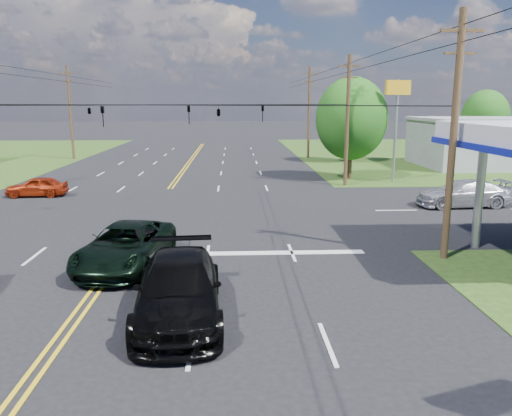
{
  "coord_description": "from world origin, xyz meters",
  "views": [
    {
      "loc": [
        4.61,
        -15.78,
        6.12
      ],
      "look_at": [
        5.6,
        6.0,
        1.5
      ],
      "focal_mm": 35.0,
      "sensor_mm": 36.0,
      "label": 1
    }
  ],
  "objects_px": {
    "pole_se": "(453,135)",
    "pole_left_far": "(70,112)",
    "pole_ne": "(347,119)",
    "pole_right_far": "(309,111)",
    "suv_black": "(179,289)",
    "retail_ne": "(493,144)",
    "tree_right_a": "(351,119)",
    "pickup_dkgreen": "(126,246)",
    "tree_right_b": "(348,121)",
    "tree_far_r": "(485,116)"
  },
  "relations": [
    {
      "from": "pole_se",
      "to": "pole_left_far",
      "type": "xyz_separation_m",
      "value": [
        -26.0,
        37.0,
        0.25
      ]
    },
    {
      "from": "pole_ne",
      "to": "pole_right_far",
      "type": "bearing_deg",
      "value": 90.0
    },
    {
      "from": "pole_se",
      "to": "suv_black",
      "type": "height_order",
      "value": "pole_se"
    },
    {
      "from": "retail_ne",
      "to": "pole_right_far",
      "type": "height_order",
      "value": "pole_right_far"
    },
    {
      "from": "tree_right_a",
      "to": "pickup_dkgreen",
      "type": "xyz_separation_m",
      "value": [
        -13.5,
        -21.41,
        -4.07
      ]
    },
    {
      "from": "pole_ne",
      "to": "pole_right_far",
      "type": "distance_m",
      "value": 19.0
    },
    {
      "from": "pickup_dkgreen",
      "to": "tree_right_b",
      "type": "bearing_deg",
      "value": 72.33
    },
    {
      "from": "pole_ne",
      "to": "tree_far_r",
      "type": "relative_size",
      "value": 1.25
    },
    {
      "from": "tree_right_b",
      "to": "pole_se",
      "type": "bearing_deg",
      "value": -96.05
    },
    {
      "from": "pole_left_far",
      "to": "tree_right_a",
      "type": "xyz_separation_m",
      "value": [
        27.0,
        -16.0,
        -0.3
      ]
    },
    {
      "from": "tree_right_a",
      "to": "tree_right_b",
      "type": "distance_m",
      "value": 12.27
    },
    {
      "from": "tree_right_a",
      "to": "tree_right_b",
      "type": "bearing_deg",
      "value": 78.23
    },
    {
      "from": "retail_ne",
      "to": "suv_black",
      "type": "xyz_separation_m",
      "value": [
        -27.0,
        -34.13,
        -1.33
      ]
    },
    {
      "from": "pole_right_far",
      "to": "tree_right_a",
      "type": "relative_size",
      "value": 1.22
    },
    {
      "from": "pole_right_far",
      "to": "tree_right_a",
      "type": "xyz_separation_m",
      "value": [
        1.0,
        -16.0,
        -0.3
      ]
    },
    {
      "from": "tree_far_r",
      "to": "tree_right_a",
      "type": "bearing_deg",
      "value": -138.01
    },
    {
      "from": "pole_se",
      "to": "suv_black",
      "type": "xyz_separation_m",
      "value": [
        -10.0,
        -5.13,
        -4.05
      ]
    },
    {
      "from": "tree_right_b",
      "to": "pickup_dkgreen",
      "type": "xyz_separation_m",
      "value": [
        -16.0,
        -33.41,
        -3.41
      ]
    },
    {
      "from": "pole_se",
      "to": "suv_black",
      "type": "distance_m",
      "value": 11.95
    },
    {
      "from": "retail_ne",
      "to": "pole_se",
      "type": "height_order",
      "value": "pole_se"
    },
    {
      "from": "pole_left_far",
      "to": "pickup_dkgreen",
      "type": "bearing_deg",
      "value": -70.16
    },
    {
      "from": "pole_right_far",
      "to": "tree_far_r",
      "type": "bearing_deg",
      "value": 5.44
    },
    {
      "from": "pole_right_far",
      "to": "tree_right_b",
      "type": "relative_size",
      "value": 1.41
    },
    {
      "from": "retail_ne",
      "to": "pole_ne",
      "type": "height_order",
      "value": "pole_ne"
    },
    {
      "from": "retail_ne",
      "to": "pole_left_far",
      "type": "relative_size",
      "value": 1.4
    },
    {
      "from": "retail_ne",
      "to": "tree_right_a",
      "type": "bearing_deg",
      "value": -153.43
    },
    {
      "from": "pole_ne",
      "to": "tree_far_r",
      "type": "bearing_deg",
      "value": 45.0
    },
    {
      "from": "tree_right_a",
      "to": "suv_black",
      "type": "relative_size",
      "value": 1.37
    },
    {
      "from": "tree_right_b",
      "to": "suv_black",
      "type": "height_order",
      "value": "tree_right_b"
    },
    {
      "from": "tree_right_b",
      "to": "pickup_dkgreen",
      "type": "relative_size",
      "value": 1.23
    },
    {
      "from": "retail_ne",
      "to": "pole_right_far",
      "type": "distance_m",
      "value": 19.02
    },
    {
      "from": "pole_se",
      "to": "pole_ne",
      "type": "xyz_separation_m",
      "value": [
        0.0,
        18.0,
        0.0
      ]
    },
    {
      "from": "pole_right_far",
      "to": "tree_right_a",
      "type": "distance_m",
      "value": 16.03
    },
    {
      "from": "pole_ne",
      "to": "tree_right_b",
      "type": "height_order",
      "value": "pole_ne"
    },
    {
      "from": "suv_black",
      "to": "tree_far_r",
      "type": "bearing_deg",
      "value": 51.14
    },
    {
      "from": "pole_ne",
      "to": "pickup_dkgreen",
      "type": "bearing_deg",
      "value": -124.17
    },
    {
      "from": "tree_right_b",
      "to": "tree_right_a",
      "type": "bearing_deg",
      "value": -101.77
    },
    {
      "from": "retail_ne",
      "to": "pole_left_far",
      "type": "height_order",
      "value": "pole_left_far"
    },
    {
      "from": "tree_right_a",
      "to": "tree_far_r",
      "type": "xyz_separation_m",
      "value": [
        20.0,
        18.0,
        -0.33
      ]
    },
    {
      "from": "pole_ne",
      "to": "tree_right_a",
      "type": "relative_size",
      "value": 1.16
    },
    {
      "from": "pole_ne",
      "to": "tree_far_r",
      "type": "distance_m",
      "value": 29.7
    },
    {
      "from": "tree_far_r",
      "to": "suv_black",
      "type": "relative_size",
      "value": 1.28
    },
    {
      "from": "pole_ne",
      "to": "pickup_dkgreen",
      "type": "xyz_separation_m",
      "value": [
        -12.5,
        -18.41,
        -4.11
      ]
    },
    {
      "from": "pole_ne",
      "to": "pole_left_far",
      "type": "relative_size",
      "value": 0.95
    },
    {
      "from": "pole_ne",
      "to": "tree_right_a",
      "type": "height_order",
      "value": "pole_ne"
    },
    {
      "from": "tree_right_a",
      "to": "pole_se",
      "type": "bearing_deg",
      "value": -92.73
    },
    {
      "from": "pole_ne",
      "to": "pole_left_far",
      "type": "bearing_deg",
      "value": 143.84
    },
    {
      "from": "pole_ne",
      "to": "pole_right_far",
      "type": "relative_size",
      "value": 0.95
    },
    {
      "from": "retail_ne",
      "to": "tree_far_r",
      "type": "height_order",
      "value": "tree_far_r"
    },
    {
      "from": "suv_black",
      "to": "pole_right_far",
      "type": "bearing_deg",
      "value": 72.87
    }
  ]
}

